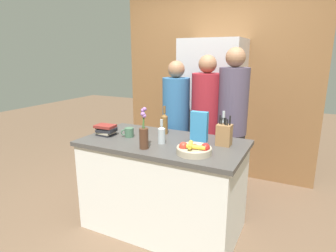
{
  "coord_description": "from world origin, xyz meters",
  "views": [
    {
      "loc": [
        1.16,
        -2.22,
        1.67
      ],
      "look_at": [
        0.0,
        0.1,
        1.01
      ],
      "focal_mm": 30.0,
      "sensor_mm": 36.0,
      "label": 1
    }
  ],
  "objects_px": {
    "knife_block": "(224,135)",
    "cereal_box": "(199,127)",
    "book_stack": "(106,130)",
    "bottle_oil": "(164,123)",
    "bottle_vinegar": "(223,128)",
    "coffee_mug": "(129,132)",
    "person_at_sink": "(176,123)",
    "flower_vase": "(144,134)",
    "bottle_wine": "(162,134)",
    "person_in_red_tee": "(232,120)",
    "refrigerator": "(211,113)",
    "person_in_blue": "(206,122)",
    "fruit_bowl": "(194,149)"
  },
  "relations": [
    {
      "from": "book_stack",
      "to": "person_at_sink",
      "type": "height_order",
      "value": "person_at_sink"
    },
    {
      "from": "fruit_bowl",
      "to": "coffee_mug",
      "type": "distance_m",
      "value": 0.76
    },
    {
      "from": "cereal_box",
      "to": "refrigerator",
      "type": "bearing_deg",
      "value": 102.21
    },
    {
      "from": "flower_vase",
      "to": "coffee_mug",
      "type": "relative_size",
      "value": 3.19
    },
    {
      "from": "book_stack",
      "to": "bottle_vinegar",
      "type": "height_order",
      "value": "bottle_vinegar"
    },
    {
      "from": "refrigerator",
      "to": "coffee_mug",
      "type": "distance_m",
      "value": 1.35
    },
    {
      "from": "coffee_mug",
      "to": "bottle_oil",
      "type": "relative_size",
      "value": 0.39
    },
    {
      "from": "cereal_box",
      "to": "knife_block",
      "type": "bearing_deg",
      "value": -4.08
    },
    {
      "from": "cereal_box",
      "to": "coffee_mug",
      "type": "xyz_separation_m",
      "value": [
        -0.66,
        -0.18,
        -0.09
      ]
    },
    {
      "from": "bottle_wine",
      "to": "refrigerator",
      "type": "bearing_deg",
      "value": 88.29
    },
    {
      "from": "bottle_oil",
      "to": "person_in_red_tee",
      "type": "relative_size",
      "value": 0.16
    },
    {
      "from": "refrigerator",
      "to": "person_in_blue",
      "type": "distance_m",
      "value": 0.57
    },
    {
      "from": "bottle_wine",
      "to": "person_in_red_tee",
      "type": "bearing_deg",
      "value": 60.58
    },
    {
      "from": "person_at_sink",
      "to": "person_in_blue",
      "type": "height_order",
      "value": "person_in_blue"
    },
    {
      "from": "fruit_bowl",
      "to": "book_stack",
      "type": "height_order",
      "value": "book_stack"
    },
    {
      "from": "knife_block",
      "to": "bottle_vinegar",
      "type": "distance_m",
      "value": 0.18
    },
    {
      "from": "book_stack",
      "to": "bottle_vinegar",
      "type": "relative_size",
      "value": 0.75
    },
    {
      "from": "book_stack",
      "to": "bottle_oil",
      "type": "bearing_deg",
      "value": 31.61
    },
    {
      "from": "bottle_vinegar",
      "to": "bottle_oil",
      "type": "bearing_deg",
      "value": -172.85
    },
    {
      "from": "bottle_wine",
      "to": "person_at_sink",
      "type": "height_order",
      "value": "person_at_sink"
    },
    {
      "from": "cereal_box",
      "to": "bottle_oil",
      "type": "xyz_separation_m",
      "value": [
        -0.4,
        0.08,
        -0.03
      ]
    },
    {
      "from": "coffee_mug",
      "to": "bottle_wine",
      "type": "bearing_deg",
      "value": -5.79
    },
    {
      "from": "flower_vase",
      "to": "bottle_wine",
      "type": "relative_size",
      "value": 1.62
    },
    {
      "from": "flower_vase",
      "to": "book_stack",
      "type": "xyz_separation_m",
      "value": [
        -0.55,
        0.18,
        -0.07
      ]
    },
    {
      "from": "person_at_sink",
      "to": "cereal_box",
      "type": "bearing_deg",
      "value": -55.46
    },
    {
      "from": "refrigerator",
      "to": "bottle_oil",
      "type": "bearing_deg",
      "value": -98.96
    },
    {
      "from": "person_at_sink",
      "to": "person_in_red_tee",
      "type": "height_order",
      "value": "person_in_red_tee"
    },
    {
      "from": "bottle_wine",
      "to": "knife_block",
      "type": "bearing_deg",
      "value": 20.93
    },
    {
      "from": "knife_block",
      "to": "coffee_mug",
      "type": "distance_m",
      "value": 0.92
    },
    {
      "from": "person_at_sink",
      "to": "knife_block",
      "type": "bearing_deg",
      "value": -44.66
    },
    {
      "from": "coffee_mug",
      "to": "book_stack",
      "type": "bearing_deg",
      "value": -167.96
    },
    {
      "from": "person_in_blue",
      "to": "person_in_red_tee",
      "type": "distance_m",
      "value": 0.29
    },
    {
      "from": "cereal_box",
      "to": "bottle_vinegar",
      "type": "relative_size",
      "value": 1.02
    },
    {
      "from": "flower_vase",
      "to": "person_in_blue",
      "type": "relative_size",
      "value": 0.21
    },
    {
      "from": "coffee_mug",
      "to": "book_stack",
      "type": "distance_m",
      "value": 0.24
    },
    {
      "from": "knife_block",
      "to": "person_at_sink",
      "type": "distance_m",
      "value": 0.87
    },
    {
      "from": "bottle_vinegar",
      "to": "person_in_red_tee",
      "type": "height_order",
      "value": "person_in_red_tee"
    },
    {
      "from": "coffee_mug",
      "to": "person_in_blue",
      "type": "height_order",
      "value": "person_in_blue"
    },
    {
      "from": "coffee_mug",
      "to": "person_at_sink",
      "type": "height_order",
      "value": "person_at_sink"
    },
    {
      "from": "bottle_vinegar",
      "to": "person_in_red_tee",
      "type": "xyz_separation_m",
      "value": [
        -0.02,
        0.42,
        -0.01
      ]
    },
    {
      "from": "refrigerator",
      "to": "bottle_wine",
      "type": "distance_m",
      "value": 1.32
    },
    {
      "from": "bottle_wine",
      "to": "person_in_blue",
      "type": "bearing_deg",
      "value": 78.65
    },
    {
      "from": "cereal_box",
      "to": "person_in_blue",
      "type": "relative_size",
      "value": 0.17
    },
    {
      "from": "fruit_bowl",
      "to": "person_in_red_tee",
      "type": "bearing_deg",
      "value": 85.14
    },
    {
      "from": "knife_block",
      "to": "coffee_mug",
      "type": "bearing_deg",
      "value": -169.95
    },
    {
      "from": "refrigerator",
      "to": "flower_vase",
      "type": "bearing_deg",
      "value": -94.04
    },
    {
      "from": "knife_block",
      "to": "cereal_box",
      "type": "height_order",
      "value": "cereal_box"
    },
    {
      "from": "fruit_bowl",
      "to": "person_in_blue",
      "type": "xyz_separation_m",
      "value": [
        -0.21,
        0.89,
        0.02
      ]
    },
    {
      "from": "bottle_vinegar",
      "to": "person_at_sink",
      "type": "bearing_deg",
      "value": 152.34
    },
    {
      "from": "knife_block",
      "to": "bottle_vinegar",
      "type": "relative_size",
      "value": 0.99
    }
  ]
}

